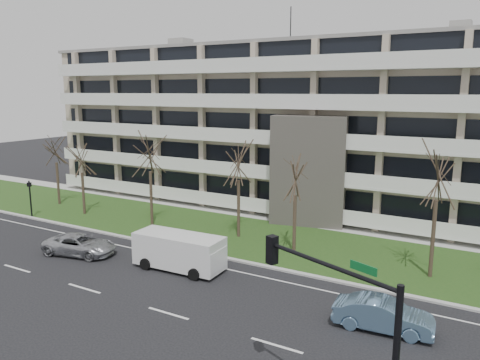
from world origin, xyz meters
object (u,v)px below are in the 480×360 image
Objects in this scene: silver_pickup at (80,245)px; traffic_signal at (345,328)px; blue_sedan at (383,315)px; pedestrian_signal at (30,194)px; white_van at (180,249)px.

traffic_signal reaches higher than silver_pickup.
silver_pickup is at bearing 84.21° from blue_sedan.
blue_sedan is at bearing -27.04° from pedestrian_signal.
traffic_signal is 34.36m from pedestrian_signal.
blue_sedan is at bearing -102.83° from silver_pickup.
pedestrian_signal reaches higher than silver_pickup.
pedestrian_signal is at bearing 55.67° from silver_pickup.
pedestrian_signal is at bearing 76.27° from blue_sedan.
blue_sedan is 31.71m from pedestrian_signal.
traffic_signal reaches higher than white_van.
white_van reaches higher than silver_pickup.
blue_sedan is at bearing -8.31° from white_van.
traffic_signal is at bearing -40.33° from pedestrian_signal.
silver_pickup is at bearing -172.89° from white_van.
white_van is 16.50m from traffic_signal.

